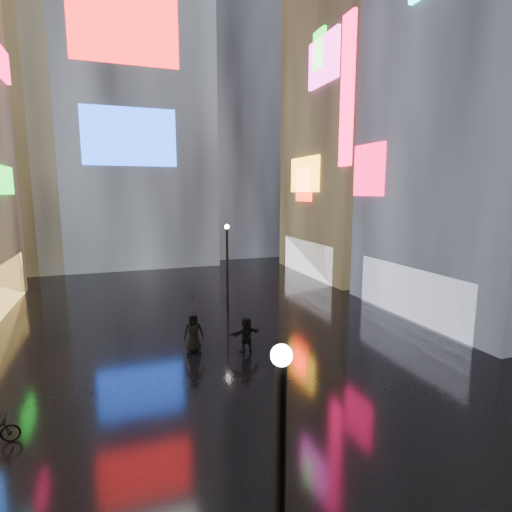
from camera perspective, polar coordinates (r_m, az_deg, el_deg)
name	(u,v)px	position (r m, az deg, el deg)	size (l,w,h in m)	color
ground	(208,323)	(22.62, -6.85, -9.51)	(140.00, 140.00, 0.00)	black
building_right_mid	(496,51)	(28.37, 31.08, 23.81)	(10.28, 13.70, 30.00)	black
building_right_far	(361,113)	(37.76, 14.76, 19.18)	(10.28, 12.00, 28.00)	black
tower_main	(123,53)	(47.02, -18.53, 25.76)	(16.00, 14.20, 42.00)	black
tower_flank_right	(232,107)	(49.84, -3.46, 20.46)	(12.00, 12.00, 34.00)	black
lamp_near	(280,496)	(6.62, 3.45, -30.98)	(0.30, 0.30, 5.20)	black
lamp_far	(227,260)	(25.44, -4.13, -0.54)	(0.30, 0.30, 5.20)	black
pedestrian_4	(194,333)	(18.60, -8.90, -10.76)	(0.90, 0.58, 1.83)	black
pedestrian_5	(246,335)	(18.41, -1.39, -11.19)	(1.51, 0.48, 1.63)	black
umbrella_2	(193,304)	(18.19, -9.01, -6.78)	(0.92, 0.94, 0.85)	black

